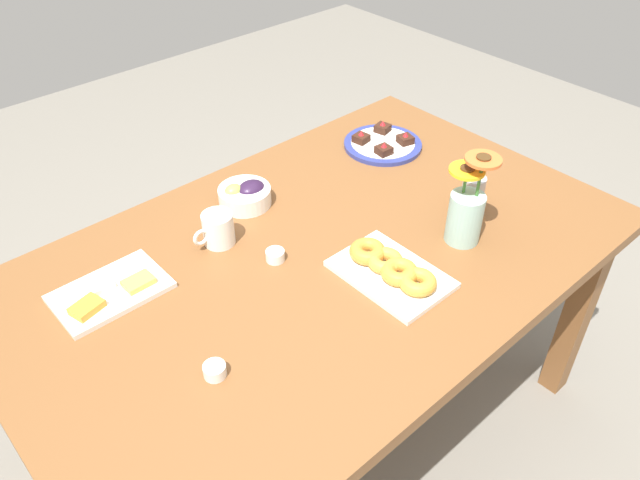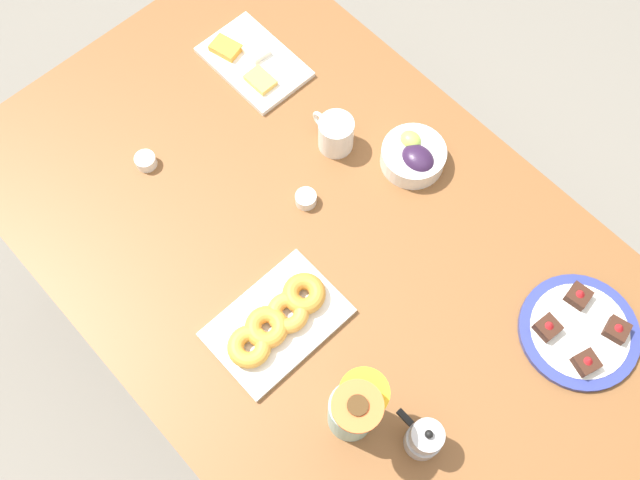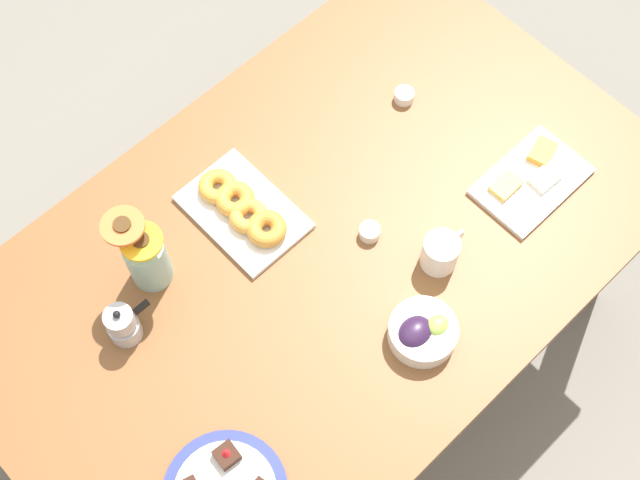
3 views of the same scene
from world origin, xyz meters
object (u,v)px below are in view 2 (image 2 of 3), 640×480
jam_cup_berry (306,199)px  dessert_plate (579,331)px  grape_bowl (414,156)px  flower_vase (353,411)px  croissant_platter (277,321)px  cheese_platter (252,61)px  jam_cup_honey (146,161)px  coffee_mug (335,133)px  dining_table (320,262)px  moka_pot (424,439)px

jam_cup_berry → dessert_plate: (-0.61, -0.21, -0.00)m
grape_bowl → flower_vase: size_ratio=0.59×
croissant_platter → jam_cup_berry: croissant_platter is taller
cheese_platter → jam_cup_honey: 0.37m
jam_cup_berry → coffee_mug: bearing=-66.8°
dining_table → moka_pot: bearing=162.5°
dining_table → jam_cup_honey: 0.46m
coffee_mug → croissant_platter: (-0.24, 0.39, -0.02)m
cheese_platter → dining_table: bearing=155.7°
dining_table → coffee_mug: size_ratio=13.73×
cheese_platter → moka_pot: (-0.91, 0.35, 0.04)m
dessert_plate → flower_vase: (0.20, 0.47, 0.08)m
croissant_platter → jam_cup_berry: bearing=-54.2°
jam_cup_berry → flower_vase: 0.50m
dining_table → cheese_platter: size_ratio=6.15×
dessert_plate → grape_bowl: bearing=-4.4°
grape_bowl → dessert_plate: (-0.52, 0.04, -0.02)m
croissant_platter → jam_cup_honey: 0.50m
grape_bowl → flower_vase: 0.61m
grape_bowl → flower_vase: flower_vase is taller
jam_cup_honey → jam_cup_berry: size_ratio=1.00×
flower_vase → moka_pot: bearing=-151.4°
dining_table → croissant_platter: bearing=110.2°
coffee_mug → jam_cup_berry: coffee_mug is taller
dining_table → jam_cup_honey: size_ratio=33.33×
moka_pot → dessert_plate: bearing=-99.8°
coffee_mug → flower_vase: (-0.48, 0.41, 0.04)m
jam_cup_berry → moka_pot: (-0.54, 0.19, 0.03)m
dining_table → coffee_mug: 0.30m
dining_table → jam_cup_honey: bearing=19.4°
dining_table → jam_cup_berry: (0.10, -0.05, 0.10)m
croissant_platter → moka_pot: bearing=-173.1°
dessert_plate → cheese_platter: bearing=2.8°
grape_bowl → cheese_platter: (0.46, 0.09, -0.02)m
grape_bowl → dessert_plate: size_ratio=0.59×
croissant_platter → moka_pot: size_ratio=2.37×
dining_table → grape_bowl: 0.32m
croissant_platter → flower_vase: size_ratio=1.12×
jam_cup_honey → flower_vase: size_ratio=0.19×
moka_pot → dining_table: bearing=-17.5°
coffee_mug → jam_cup_berry: 0.17m
dessert_plate → jam_cup_honey: bearing=23.8°
croissant_platter → flower_vase: (-0.25, 0.02, 0.07)m
dining_table → jam_cup_berry: bearing=-27.2°
dessert_plate → dining_table: bearing=27.3°
coffee_mug → grape_bowl: bearing=-148.6°
croissant_platter → flower_vase: bearing=174.3°
dining_table → dessert_plate: (-0.51, -0.26, 0.10)m
flower_vase → dessert_plate: bearing=-112.6°
croissant_platter → moka_pot: 0.38m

